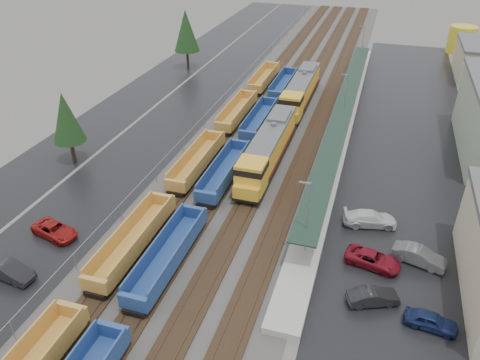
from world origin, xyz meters
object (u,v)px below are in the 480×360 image
at_px(well_string_yellow, 170,195).
at_px(parked_car_east_c, 370,219).
at_px(parked_car_east_b, 373,259).
at_px(parked_car_east_e, 419,256).
at_px(parked_car_west_c, 55,230).
at_px(parked_car_east_d, 431,321).
at_px(locomotive_lead, 268,149).
at_px(well_string_blue, 200,208).
at_px(locomotive_trail, 300,91).
at_px(parked_car_west_b, 9,270).
at_px(storage_tank, 461,40).
at_px(parked_car_east_a, 373,297).

bearing_deg(well_string_yellow, parked_car_east_c, 6.93).
relative_size(parked_car_east_b, parked_car_east_c, 0.93).
xyz_separation_m(parked_car_east_b, parked_car_east_e, (3.97, 1.55, 0.10)).
relative_size(parked_car_west_c, parked_car_east_d, 1.22).
xyz_separation_m(locomotive_lead, parked_car_east_e, (17.58, -13.30, -1.68)).
relative_size(well_string_yellow, parked_car_east_b, 19.11).
bearing_deg(well_string_blue, parked_car_east_e, -2.47).
xyz_separation_m(well_string_blue, parked_car_east_d, (22.34, -8.55, -0.45)).
distance_m(locomotive_trail, parked_car_east_c, 32.38).
bearing_deg(parked_car_west_b, well_string_yellow, -23.60).
xyz_separation_m(locomotive_lead, well_string_blue, (-4.00, -12.37, -1.33)).
height_order(locomotive_trail, parked_car_west_b, locomotive_trail).
xyz_separation_m(parked_car_west_c, parked_car_east_c, (29.47, 11.02, 0.09)).
xyz_separation_m(locomotive_trail, parked_car_west_c, (-16.50, -40.64, -1.78)).
bearing_deg(locomotive_trail, parked_car_west_c, -112.10).
bearing_deg(storage_tank, parked_car_east_c, -101.45).
xyz_separation_m(locomotive_trail, parked_car_east_e, (17.58, -34.30, -1.68)).
xyz_separation_m(parked_car_west_b, parked_car_east_e, (34.20, 12.57, -0.01)).
bearing_deg(parked_car_east_d, locomotive_trail, 30.63).
bearing_deg(locomotive_trail, locomotive_lead, -90.00).
relative_size(well_string_blue, parked_car_east_a, 21.66).
height_order(parked_car_east_c, parked_car_east_d, parked_car_east_c).
xyz_separation_m(well_string_yellow, parked_car_west_b, (-8.62, -14.70, -0.35)).
height_order(parked_car_west_b, parked_car_east_a, parked_car_west_b).
bearing_deg(parked_car_east_b, parked_car_east_c, 18.36).
height_order(parked_car_west_c, parked_car_east_e, parked_car_east_e).
height_order(parked_car_east_b, parked_car_east_c, parked_car_east_c).
bearing_deg(locomotive_trail, well_string_yellow, -103.97).
relative_size(well_string_blue, storage_tank, 16.48).
bearing_deg(locomotive_lead, parked_car_west_b, -122.72).
relative_size(well_string_blue, parked_car_west_b, 19.26).
height_order(locomotive_lead, parked_car_east_c, locomotive_lead).
distance_m(locomotive_lead, storage_tank, 67.32).
height_order(well_string_yellow, parked_car_west_c, well_string_yellow).
bearing_deg(parked_car_east_b, parked_car_east_a, -163.97).
bearing_deg(parked_car_west_b, well_string_blue, -36.28).
distance_m(well_string_blue, storage_tank, 80.28).
relative_size(well_string_yellow, well_string_blue, 1.03).
bearing_deg(parked_car_west_c, well_string_blue, -45.93).
height_order(storage_tank, parked_car_west_c, storage_tank).
distance_m(locomotive_trail, parked_car_west_c, 43.89).
xyz_separation_m(well_string_yellow, storage_tank, (35.18, 72.76, 1.66)).
distance_m(storage_tank, parked_car_east_c, 71.66).
distance_m(parked_car_east_d, parked_car_east_e, 7.66).
relative_size(parked_car_west_c, parked_car_east_e, 1.03).
distance_m(well_string_blue, parked_car_east_b, 17.80).
height_order(well_string_yellow, parked_car_east_c, well_string_yellow).
height_order(parked_car_west_b, parked_car_east_d, parked_car_west_b).
xyz_separation_m(well_string_yellow, parked_car_west_c, (-8.50, -8.47, -0.46)).
bearing_deg(well_string_blue, well_string_yellow, 163.28).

